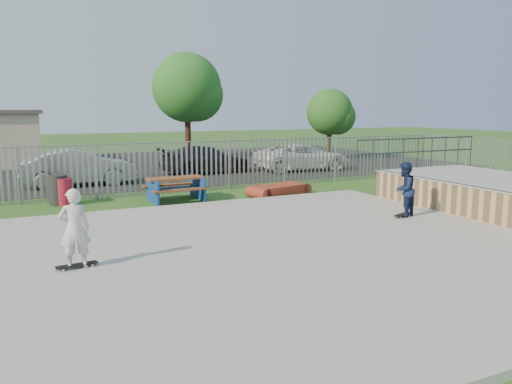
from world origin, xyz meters
name	(u,v)px	position (x,y,z in m)	size (l,w,h in m)	color
ground	(233,260)	(0.00, 0.00, 0.00)	(120.00, 120.00, 0.00)	#2F6121
concrete_slab	(233,256)	(0.00, 0.00, 0.07)	(15.00, 12.00, 0.15)	#9B9B96
quarter_pipe	(497,195)	(9.50, 1.04, 0.56)	(5.50, 7.05, 2.19)	tan
fence	(205,184)	(1.00, 4.59, 1.00)	(26.04, 16.02, 2.00)	gray
picnic_table	(176,189)	(0.89, 7.46, 0.43)	(2.05, 1.70, 0.85)	brown
funbox	(279,190)	(4.75, 6.81, 0.21)	(2.27, 1.51, 0.42)	maroon
trash_bin_red	(64,192)	(-2.80, 8.29, 0.47)	(0.56, 0.56, 0.93)	#A5192D
trash_bin_grey	(58,190)	(-2.97, 8.41, 0.52)	(0.62, 0.62, 1.03)	#242426
parking_lot	(102,168)	(0.00, 19.00, 0.01)	(40.00, 18.00, 0.02)	black
car_silver	(79,167)	(-1.84, 12.64, 0.79)	(1.63, 4.67, 1.54)	#A6A7AB
car_dark	(206,159)	(4.49, 14.23, 0.71)	(1.94, 4.77, 1.38)	black
car_white	(302,157)	(9.56, 13.22, 0.73)	(2.34, 5.08, 1.41)	white
tree_mid	(187,88)	(5.85, 21.45, 4.57)	(4.40, 4.40, 6.79)	#3D2018
tree_right	(330,112)	(13.92, 17.23, 3.04)	(2.93, 2.93, 4.52)	#382A16
skateboard_a	(403,215)	(5.97, 1.34, 0.19)	(0.81, 0.49, 0.08)	black
skateboard_b	(77,266)	(-3.21, 0.39, 0.19)	(0.82, 0.29, 0.08)	black
skater_navy	(404,189)	(5.97, 1.34, 0.95)	(0.78, 0.61, 1.61)	#162045
skater_white	(75,229)	(-3.21, 0.39, 0.95)	(0.59, 0.38, 1.61)	silver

